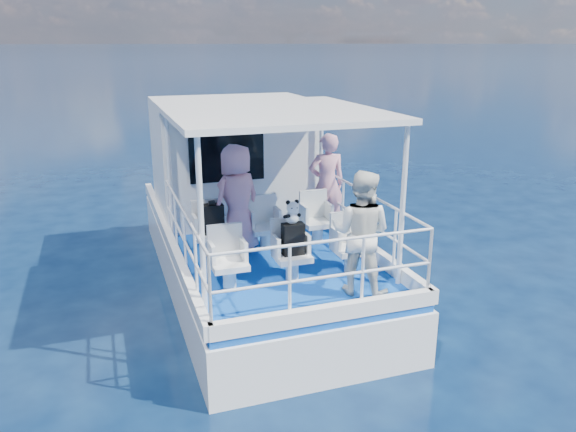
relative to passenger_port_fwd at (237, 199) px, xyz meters
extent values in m
plane|color=#071734|center=(0.45, -0.23, -1.76)|extent=(2000.00, 2000.00, 0.00)
cube|color=white|center=(0.45, 0.77, -1.76)|extent=(3.00, 7.00, 1.60)
cube|color=#0B3F9C|center=(0.45, 0.77, -0.91)|extent=(2.90, 6.90, 0.10)
cube|color=white|center=(0.45, 2.07, 0.24)|extent=(2.85, 2.00, 2.20)
cube|color=white|center=(0.45, -0.43, 1.38)|extent=(3.00, 3.20, 0.08)
cylinder|color=white|center=(-0.90, -1.93, 0.24)|extent=(0.07, 0.07, 2.20)
cylinder|color=white|center=(1.80, -1.93, 0.24)|extent=(0.07, 0.07, 2.20)
cylinder|color=white|center=(-0.90, 0.97, 0.24)|extent=(0.07, 0.07, 2.20)
cylinder|color=white|center=(1.80, 0.97, 0.24)|extent=(0.07, 0.07, 2.20)
cube|color=silver|center=(-0.45, -0.03, -0.67)|extent=(0.48, 0.46, 0.38)
cube|color=silver|center=(0.45, -0.03, -0.67)|extent=(0.48, 0.46, 0.38)
cube|color=silver|center=(1.35, -0.03, -0.67)|extent=(0.48, 0.46, 0.38)
cube|color=silver|center=(-0.45, -1.33, -0.67)|extent=(0.48, 0.46, 0.38)
cube|color=silver|center=(0.45, -1.33, -0.67)|extent=(0.48, 0.46, 0.38)
cube|color=silver|center=(1.35, -1.33, -0.67)|extent=(0.48, 0.46, 0.38)
imported|color=pink|center=(0.00, 0.00, 0.00)|extent=(0.78, 0.68, 1.73)
imported|color=pink|center=(1.70, 0.44, 0.01)|extent=(0.68, 0.48, 1.75)
imported|color=white|center=(1.16, -2.00, -0.03)|extent=(1.02, 1.01, 1.66)
cube|color=black|center=(-0.42, -0.08, -0.26)|extent=(0.35, 0.20, 0.46)
cube|color=black|center=(0.46, -1.33, -0.26)|extent=(0.30, 0.17, 0.45)
cube|color=black|center=(-0.41, -0.08, 0.00)|extent=(0.10, 0.06, 0.06)
camera|label=1|loc=(-1.96, -8.22, 2.35)|focal=35.00mm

